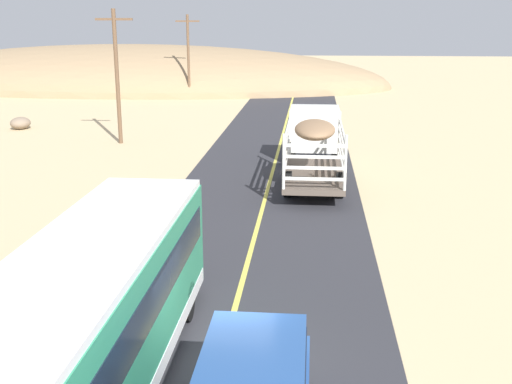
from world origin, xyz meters
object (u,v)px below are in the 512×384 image
Objects in this scene: power_pole_mid at (117,73)px; power_pole_far at (188,54)px; bus at (95,314)px; boulder_far_horizon at (20,123)px; livestock_truck at (314,136)px.

power_pole_mid reaches higher than power_pole_far.
bus is 6.42× the size of boulder_far_horizon.
power_pole_mid is 5.06× the size of boulder_far_horizon.
power_pole_far is at bearing 90.00° from power_pole_mid.
livestock_truck is 13.57m from power_pole_mid.
livestock_truck is at bearing -28.92° from power_pole_mid.
bus is 26.94m from power_pole_mid.
livestock_truck is at bearing 77.57° from bus.
power_pole_far is at bearing 112.48° from livestock_truck.
power_pole_mid is at bearing 151.08° from livestock_truck.
livestock_truck is at bearing -67.52° from power_pole_far.
bus is at bearing -102.43° from livestock_truck.
livestock_truck is 0.97× the size of bus.
livestock_truck is at bearing -28.30° from boulder_far_horizon.
power_pole_mid is 10.14m from boulder_far_horizon.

